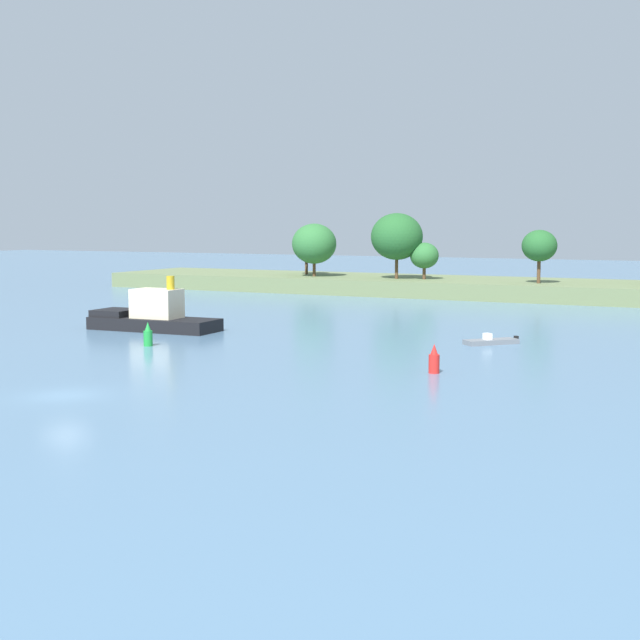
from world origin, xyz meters
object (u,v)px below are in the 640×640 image
object	(u,v)px
tugboat	(152,316)
channel_buoy_red	(434,361)
fishing_skiff	(491,341)
channel_buoy_green	(148,336)

from	to	relation	value
tugboat	channel_buoy_red	size ratio (longest dim) A/B	6.46
tugboat	fishing_skiff	bearing A→B (deg)	8.39
tugboat	channel_buoy_green	distance (m)	10.55
tugboat	fishing_skiff	world-z (taller)	tugboat
fishing_skiff	channel_buoy_green	size ratio (longest dim) A/B	2.21
tugboat	channel_buoy_red	world-z (taller)	tugboat
channel_buoy_red	channel_buoy_green	distance (m)	24.35
channel_buoy_red	tugboat	bearing A→B (deg)	160.56
channel_buoy_green	tugboat	bearing A→B (deg)	125.27
tugboat	channel_buoy_green	size ratio (longest dim) A/B	6.46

